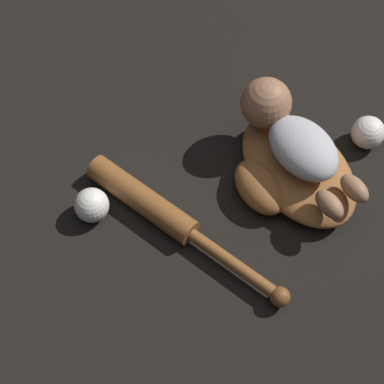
{
  "coord_description": "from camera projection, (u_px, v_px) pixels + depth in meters",
  "views": [
    {
      "loc": [
        -0.48,
        0.53,
        1.2
      ],
      "look_at": [
        0.1,
        0.2,
        0.07
      ],
      "focal_mm": 60.0,
      "sensor_mm": 36.0,
      "label": 1
    }
  ],
  "objects": [
    {
      "name": "baseball_spare",
      "position": [
        368.0,
        133.0,
        1.43
      ],
      "size": [
        0.08,
        0.08,
        0.08
      ],
      "color": "white",
      "rests_on": "ground"
    },
    {
      "name": "baseball_glove",
      "position": [
        292.0,
        171.0,
        1.38
      ],
      "size": [
        0.32,
        0.25,
        0.07
      ],
      "color": "#935B2D",
      "rests_on": "ground"
    },
    {
      "name": "baseball_bat",
      "position": [
        162.0,
        213.0,
        1.33
      ],
      "size": [
        0.48,
        0.23,
        0.06
      ],
      "color": "brown",
      "rests_on": "ground"
    },
    {
      "name": "ground_plane",
      "position": [
        297.0,
        203.0,
        1.38
      ],
      "size": [
        6.0,
        6.0,
        0.0
      ],
      "primitive_type": "plane",
      "color": "black"
    },
    {
      "name": "baseball",
      "position": [
        92.0,
        205.0,
        1.33
      ],
      "size": [
        0.07,
        0.07,
        0.07
      ],
      "color": "white",
      "rests_on": "ground"
    },
    {
      "name": "baby_figure",
      "position": [
        291.0,
        133.0,
        1.33
      ],
      "size": [
        0.35,
        0.13,
        0.11
      ],
      "color": "#B2B2B7",
      "rests_on": "baseball_glove"
    }
  ]
}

